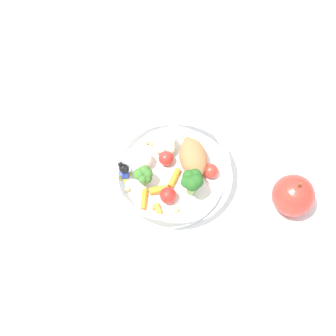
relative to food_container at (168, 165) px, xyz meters
name	(u,v)px	position (x,y,z in m)	size (l,w,h in m)	color
ground_plane	(169,189)	(-0.02, -0.02, -0.03)	(2.40, 2.40, 0.00)	white
food_container	(168,165)	(0.00, 0.00, 0.00)	(0.20, 0.20, 0.07)	white
loose_apple	(293,195)	(0.07, -0.20, 0.00)	(0.07, 0.07, 0.08)	red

